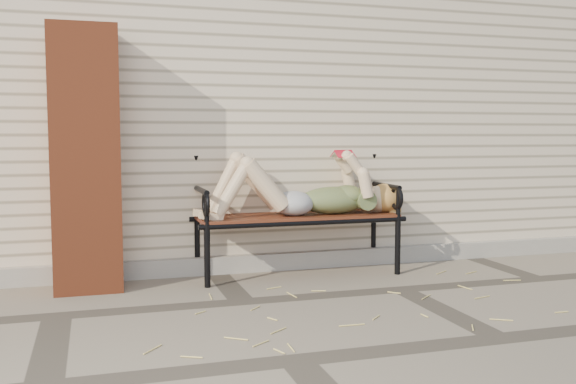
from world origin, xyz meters
name	(u,v)px	position (x,y,z in m)	size (l,w,h in m)	color
ground	(401,289)	(0.00, 0.00, 0.00)	(80.00, 80.00, 0.00)	#766A5B
house_wall	(288,109)	(0.00, 3.00, 1.50)	(8.00, 4.00, 3.00)	beige
foundation_strip	(353,257)	(0.00, 0.97, 0.07)	(8.00, 0.10, 0.15)	#A7A197
brick_pillar	(86,159)	(-2.30, 0.75, 1.00)	(0.50, 0.50, 2.00)	brown
garden_bench	(293,195)	(-0.60, 0.87, 0.67)	(1.86, 0.74, 1.20)	black
reading_woman	(300,191)	(-0.58, 0.72, 0.71)	(1.75, 0.40, 0.55)	#0A3149
straw_scatter	(385,304)	(-0.32, -0.38, 0.01)	(3.08, 1.55, 0.01)	#E1C96E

